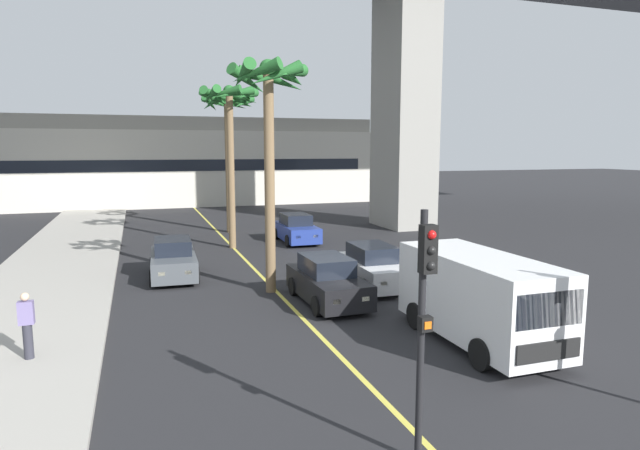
# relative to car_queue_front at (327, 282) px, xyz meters

# --- Properties ---
(sidewalk_left) EXTENTS (4.80, 80.00, 0.15)m
(sidewalk_left) POSITION_rel_car_queue_front_xyz_m (-9.29, -1.04, -0.65)
(sidewalk_left) COLOR #ADA89E
(sidewalk_left) RESTS_ON ground
(lane_stripe_center) EXTENTS (0.14, 56.00, 0.01)m
(lane_stripe_center) POSITION_rel_car_queue_front_xyz_m (-1.29, 6.96, -0.72)
(lane_stripe_center) COLOR #DBCC4C
(lane_stripe_center) RESTS_ON ground
(pier_building_backdrop) EXTENTS (34.56, 8.04, 7.92)m
(pier_building_backdrop) POSITION_rel_car_queue_front_xyz_m (-1.29, 35.53, 3.18)
(pier_building_backdrop) COLOR beige
(pier_building_backdrop) RESTS_ON ground
(car_queue_front) EXTENTS (1.89, 4.13, 1.56)m
(car_queue_front) POSITION_rel_car_queue_front_xyz_m (0.00, 0.00, 0.00)
(car_queue_front) COLOR black
(car_queue_front) RESTS_ON ground
(car_queue_second) EXTENTS (1.94, 4.15, 1.56)m
(car_queue_second) POSITION_rel_car_queue_front_xyz_m (2.37, 1.53, 0.00)
(car_queue_second) COLOR white
(car_queue_second) RESTS_ON ground
(car_queue_third) EXTENTS (1.86, 4.11, 1.56)m
(car_queue_third) POSITION_rel_car_queue_front_xyz_m (2.32, 11.72, 0.00)
(car_queue_third) COLOR navy
(car_queue_third) RESTS_ON ground
(car_queue_fourth) EXTENTS (1.95, 4.16, 1.56)m
(car_queue_fourth) POSITION_rel_car_queue_front_xyz_m (-4.67, 5.35, 0.00)
(car_queue_fourth) COLOR #4C5156
(car_queue_fourth) RESTS_ON ground
(delivery_van) EXTENTS (2.16, 5.25, 2.36)m
(delivery_van) POSITION_rel_car_queue_front_xyz_m (2.50, -4.90, 0.57)
(delivery_van) COLOR white
(delivery_van) RESTS_ON ground
(traffic_light_median_near) EXTENTS (0.24, 0.37, 4.20)m
(traffic_light_median_near) POSITION_rel_car_queue_front_xyz_m (-1.68, -9.33, 1.99)
(traffic_light_median_near) COLOR black
(traffic_light_median_near) RESTS_ON ground
(palm_tree_near_median) EXTENTS (3.30, 3.32, 8.45)m
(palm_tree_near_median) POSITION_rel_car_queue_front_xyz_m (-0.53, 16.42, 5.94)
(palm_tree_near_median) COLOR brown
(palm_tree_near_median) RESTS_ON ground
(palm_tree_mid_median) EXTENTS (2.91, 2.93, 8.17)m
(palm_tree_mid_median) POSITION_rel_car_queue_front_xyz_m (-1.45, 1.96, 5.94)
(palm_tree_mid_median) COLOR brown
(palm_tree_mid_median) RESTS_ON ground
(palm_tree_far_median) EXTENTS (3.11, 3.12, 8.30)m
(palm_tree_far_median) POSITION_rel_car_queue_front_xyz_m (-1.34, 11.12, 6.21)
(palm_tree_far_median) COLOR brown
(palm_tree_far_median) RESTS_ON ground
(pedestrian_mid_block) EXTENTS (0.34, 0.22, 1.62)m
(pedestrian_mid_block) POSITION_rel_car_queue_front_xyz_m (-8.53, -2.67, 0.28)
(pedestrian_mid_block) COLOR #2D2D38
(pedestrian_mid_block) RESTS_ON sidewalk_left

